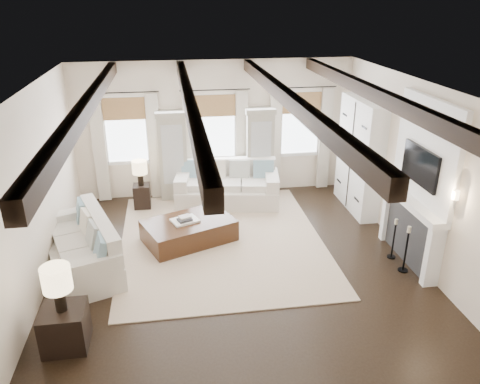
{
  "coord_description": "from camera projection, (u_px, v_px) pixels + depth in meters",
  "views": [
    {
      "loc": [
        -1.05,
        -6.94,
        4.54
      ],
      "look_at": [
        0.16,
        0.96,
        1.15
      ],
      "focal_mm": 35.0,
      "sensor_mm": 36.0,
      "label": 1
    }
  ],
  "objects": [
    {
      "name": "book_upper",
      "position": [
        185.0,
        217.0,
        9.11
      ],
      "size": [
        0.27,
        0.24,
        0.03
      ],
      "primitive_type": "cube",
      "rotation": [
        0.0,
        0.0,
        0.38
      ],
      "color": "beige",
      "rests_on": "book_lower"
    },
    {
      "name": "ground",
      "position": [
        239.0,
        274.0,
        8.23
      ],
      "size": [
        7.5,
        7.5,
        0.0
      ],
      "primitive_type": "plane",
      "color": "black",
      "rests_on": "ground"
    },
    {
      "name": "candlestick_near",
      "position": [
        406.0,
        253.0,
        8.18
      ],
      "size": [
        0.18,
        0.18,
        0.88
      ],
      "color": "black",
      "rests_on": "ground"
    },
    {
      "name": "side_table_front",
      "position": [
        65.0,
        327.0,
        6.45
      ],
      "size": [
        0.6,
        0.6,
        0.6
      ],
      "primitive_type": "cube",
      "color": "black",
      "rests_on": "ground"
    },
    {
      "name": "candlestick_far",
      "position": [
        393.0,
        242.0,
        8.62
      ],
      "size": [
        0.16,
        0.16,
        0.79
      ],
      "color": "black",
      "rests_on": "ground"
    },
    {
      "name": "lamp_back",
      "position": [
        140.0,
        169.0,
        10.41
      ],
      "size": [
        0.34,
        0.34,
        0.58
      ],
      "color": "black",
      "rests_on": "side_table_back"
    },
    {
      "name": "tray",
      "position": [
        185.0,
        220.0,
        9.13
      ],
      "size": [
        0.61,
        0.54,
        0.04
      ],
      "primitive_type": "cube",
      "rotation": [
        0.0,
        0.0,
        0.38
      ],
      "color": "white",
      "rests_on": "ottoman"
    },
    {
      "name": "lamp_front",
      "position": [
        57.0,
        281.0,
        6.15
      ],
      "size": [
        0.39,
        0.39,
        0.67
      ],
      "color": "black",
      "rests_on": "side_table_front"
    },
    {
      "name": "ottoman",
      "position": [
        189.0,
        231.0,
        9.25
      ],
      "size": [
        1.96,
        1.61,
        0.44
      ],
      "primitive_type": "cube",
      "rotation": [
        0.0,
        0.0,
        0.38
      ],
      "color": "black",
      "rests_on": "ground"
    },
    {
      "name": "sofa_left",
      "position": [
        84.0,
        248.0,
        8.28
      ],
      "size": [
        1.72,
        2.46,
        0.96
      ],
      "color": "silver",
      "rests_on": "ground"
    },
    {
      "name": "side_table_back",
      "position": [
        142.0,
        196.0,
        10.68
      ],
      "size": [
        0.37,
        0.37,
        0.56
      ],
      "primitive_type": "cube",
      "color": "black",
      "rests_on": "ground"
    },
    {
      "name": "sofa_back",
      "position": [
        227.0,
        187.0,
        10.89
      ],
      "size": [
        2.48,
        1.42,
        1.0
      ],
      "color": "silver",
      "rests_on": "ground"
    },
    {
      "name": "area_rug",
      "position": [
        222.0,
        240.0,
        9.33
      ],
      "size": [
        3.94,
        4.65,
        0.02
      ],
      "primitive_type": "cube",
      "color": "#C4AD94",
      "rests_on": "ground"
    },
    {
      "name": "room_shell",
      "position": [
        273.0,
        154.0,
        8.42
      ],
      "size": [
        6.54,
        7.54,
        3.22
      ],
      "color": "white",
      "rests_on": "ground"
    },
    {
      "name": "book_lower",
      "position": [
        185.0,
        220.0,
        9.07
      ],
      "size": [
        0.32,
        0.28,
        0.04
      ],
      "primitive_type": "cube",
      "rotation": [
        0.0,
        0.0,
        0.38
      ],
      "color": "#262628",
      "rests_on": "tray"
    }
  ]
}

